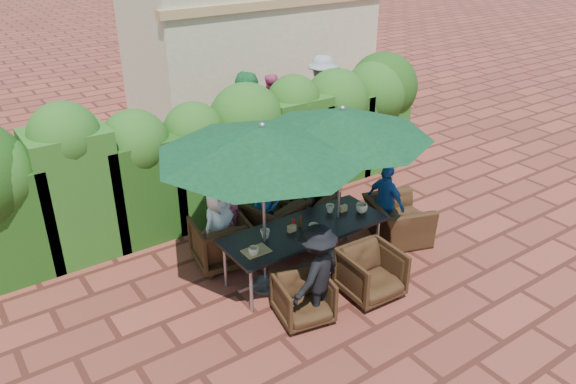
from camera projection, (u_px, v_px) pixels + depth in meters
ground at (300, 268)px, 8.42m from camera, size 80.00×80.00×0.00m
dining_table at (304, 233)px, 8.02m from camera, size 2.43×0.90×0.75m
umbrella_left at (263, 141)px, 7.03m from camera, size 2.79×2.79×2.46m
umbrella_right at (342, 123)px, 7.63m from camera, size 2.52×2.52×2.46m
chair_far_left at (221, 240)px, 8.36m from camera, size 0.90×0.86×0.81m
chair_far_mid at (274, 219)px, 8.89m from camera, size 1.02×0.98×0.86m
chair_far_right at (308, 212)px, 9.17m from camera, size 1.00×0.98×0.80m
chair_near_left at (304, 296)px, 7.23m from camera, size 0.78×0.75×0.69m
chair_near_right at (371, 271)px, 7.67m from camera, size 0.78×0.74×0.77m
chair_end_right at (398, 214)px, 9.01m from camera, size 0.94×1.16×0.88m
adult_far_left at (219, 225)px, 8.30m from camera, size 0.71×0.56×1.26m
adult_far_mid at (266, 212)px, 8.72m from camera, size 0.53×0.48×1.22m
adult_far_right at (313, 193)px, 9.10m from camera, size 0.76×0.58×1.41m
adult_near_left at (317, 273)px, 7.11m from camera, size 0.95×0.65×1.36m
adult_end_right at (386, 202)px, 8.96m from camera, size 0.42×0.77×1.27m
child_left at (236, 226)px, 8.67m from camera, size 0.38×0.35×0.87m
child_right at (285, 209)px, 9.10m from camera, size 0.38×0.33×0.92m
pedestrian_a at (247, 116)px, 11.79m from camera, size 1.83×0.82×1.90m
pedestrian_b at (270, 109)px, 12.66m from camera, size 0.81×0.54×1.60m
pedestrian_c at (322, 97)px, 12.91m from camera, size 1.20×1.32×1.93m
cup_a at (254, 251)px, 7.35m from camera, size 0.14×0.14×0.11m
cup_b at (265, 234)px, 7.72m from camera, size 0.14×0.14×0.13m
cup_c at (314, 228)px, 7.88m from camera, size 0.15×0.15×0.12m
cup_d at (330, 208)px, 8.39m from camera, size 0.13×0.13×0.12m
cup_e at (362, 208)px, 8.38m from camera, size 0.18×0.18×0.14m
ketchup_bottle at (293, 224)px, 7.92m from camera, size 0.04×0.04×0.17m
sauce_bottle at (300, 222)px, 7.98m from camera, size 0.04×0.04×0.17m
serving_tray at (256, 251)px, 7.43m from camera, size 0.35×0.25×0.02m
number_block_left at (292, 228)px, 7.88m from camera, size 0.12×0.06×0.10m
number_block_right at (343, 208)px, 8.42m from camera, size 0.12×0.06×0.10m
hedge_wall at (218, 143)px, 9.52m from camera, size 9.10×1.60×2.43m
building at (252, 48)px, 14.63m from camera, size 6.20×3.08×3.20m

